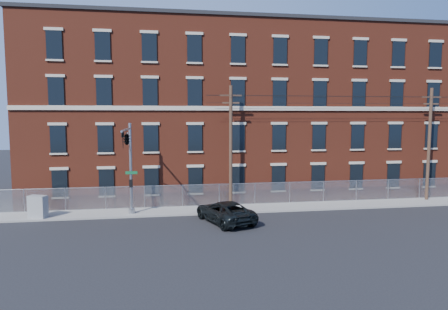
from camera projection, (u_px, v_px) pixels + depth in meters
ground at (216, 227)px, 27.41m from camera, size 140.00×140.00×0.00m
sidewalk at (346, 205)px, 34.18m from camera, size 65.00×3.00×0.12m
mill_building at (310, 111)px, 42.17m from camera, size 55.30×14.32×16.30m
chain_link_fence at (340, 190)px, 35.36m from camera, size 59.06×0.06×1.85m
traffic_signal_mast at (128, 148)px, 28.10m from camera, size 0.90×6.75×7.00m
utility_pole_near at (231, 144)px, 32.70m from camera, size 1.80×0.28×10.00m
utility_pole_mid at (429, 142)px, 35.49m from camera, size 1.80×0.28×10.00m
overhead_wires at (431, 99)px, 35.12m from camera, size 40.00×0.62×0.62m
pickup_truck at (225, 212)px, 28.71m from camera, size 4.29×6.09×1.54m
utility_cabinet at (38, 207)px, 29.47m from camera, size 1.48×1.11×1.66m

